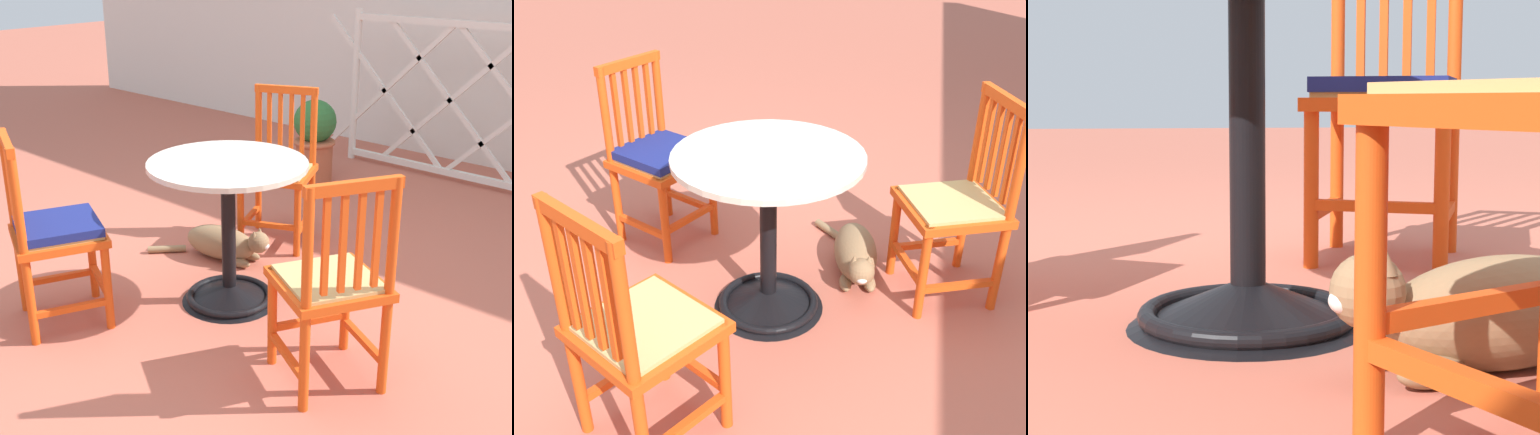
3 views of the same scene
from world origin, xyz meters
The scene contains 6 objects.
ground_plane centered at (0.00, 0.00, 0.00)m, with size 24.00×24.00×0.00m, color #BC604C.
cafe_table centered at (0.04, 0.22, 0.28)m, with size 0.76×0.76×0.73m.
orange_chair_by_planter centered at (0.82, -0.01, 0.43)m, with size 0.54×0.54×0.91m.
orange_chair_facing_out centered at (-0.27, 0.97, 0.43)m, with size 0.53×0.53×0.91m.
orange_chair_near_fence centered at (-0.42, -0.45, 0.45)m, with size 0.53×0.53×0.91m.
tabby_cat centered at (-0.31, 0.56, 0.10)m, with size 0.69×0.40×0.23m.
Camera 2 is at (2.19, 0.75, 1.70)m, focal length 43.77 mm.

